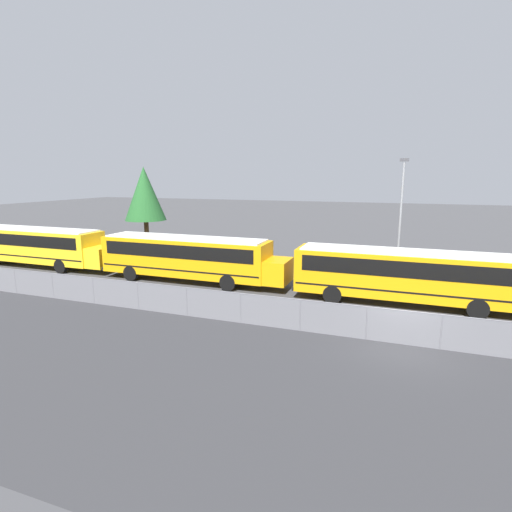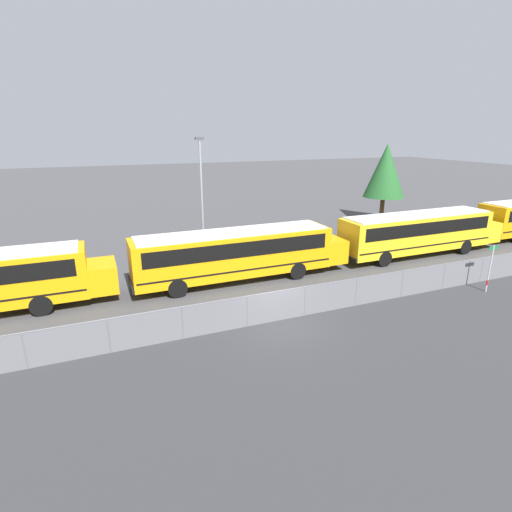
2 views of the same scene
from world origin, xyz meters
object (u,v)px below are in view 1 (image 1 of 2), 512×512
at_px(school_bus_2, 408,273).
at_px(light_pole, 400,215).
at_px(school_bus_0, 37,244).
at_px(tree_0, 145,194).
at_px(school_bus_1, 189,255).

xyz_separation_m(school_bus_2, light_pole, (-0.63, 5.76, 2.72)).
xyz_separation_m(school_bus_0, tree_0, (4.63, 8.36, 3.74)).
height_order(school_bus_2, light_pole, light_pole).
bearing_deg(school_bus_2, tree_0, 159.69).
height_order(school_bus_2, tree_0, tree_0).
bearing_deg(school_bus_1, school_bus_0, 179.88).
xyz_separation_m(light_pole, tree_0, (-22.95, 2.97, 1.01)).
distance_m(school_bus_0, tree_0, 10.26).
bearing_deg(school_bus_0, school_bus_1, -0.12).
bearing_deg(tree_0, school_bus_0, -118.97).
relative_size(school_bus_0, school_bus_2, 1.00).
bearing_deg(school_bus_0, tree_0, 61.03).
bearing_deg(light_pole, tree_0, 172.62).
relative_size(school_bus_0, light_pole, 1.61).
relative_size(school_bus_2, tree_0, 1.67).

